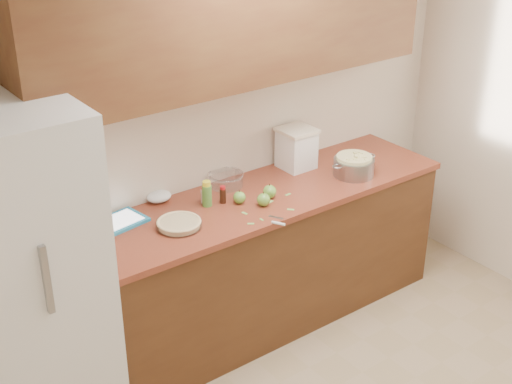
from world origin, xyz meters
TOP-DOWN VIEW (x-y plane):
  - room_shell at (0.00, 0.00)m, footprint 3.60×3.60m
  - counter_run at (0.00, 1.48)m, footprint 2.64×0.68m
  - upper_cabinets at (0.00, 1.63)m, footprint 2.60×0.34m
  - fridge at (-1.44, 1.44)m, footprint 0.70×0.70m
  - pie at (-0.55, 1.42)m, footprint 0.26×0.26m
  - colander at (0.72, 1.35)m, footprint 0.36×0.26m
  - flour_canister at (0.50, 1.67)m, footprint 0.22×0.22m
  - tablet at (-0.80, 1.66)m, footprint 0.31×0.25m
  - paring_knife at (-0.08, 1.13)m, footprint 0.10×0.16m
  - lemon_bottle at (-0.28, 1.55)m, footprint 0.06×0.06m
  - cinnamon_shaker at (-0.27, 1.59)m, footprint 0.04×0.04m
  - vanilla_bottle at (-0.18, 1.53)m, footprint 0.04×0.04m
  - mixing_bowl at (-0.04, 1.71)m, footprint 0.23×0.23m
  - paper_towel at (-0.48, 1.77)m, footprint 0.16×0.13m
  - apple_left at (-0.11, 1.46)m, footprint 0.07×0.07m
  - apple_center at (0.08, 1.41)m, footprint 0.08×0.08m
  - apple_front at (-0.01, 1.35)m, footprint 0.08×0.08m
  - peel_a at (0.08, 1.21)m, footprint 0.04×0.04m
  - peel_b at (-0.13, 1.21)m, footprint 0.01×0.03m
  - peel_c at (-0.21, 1.21)m, footprint 0.04×0.04m
  - peel_d at (-0.16, 1.34)m, footprint 0.02×0.04m
  - peel_e at (0.05, 1.36)m, footprint 0.05×0.03m
  - peel_f at (0.19, 1.38)m, footprint 0.04×0.02m

SIDE VIEW (x-z plane):
  - counter_run at x=0.00m, z-range 0.00..0.92m
  - fridge at x=-1.44m, z-range 0.00..1.80m
  - peel_a at x=0.08m, z-range 0.92..0.92m
  - peel_b at x=-0.13m, z-range 0.92..0.92m
  - peel_c at x=-0.21m, z-range 0.92..0.92m
  - peel_d at x=-0.16m, z-range 0.92..0.92m
  - peel_e at x=0.05m, z-range 0.92..0.92m
  - peel_f at x=0.19m, z-range 0.92..0.92m
  - paring_knife at x=-0.08m, z-range 0.92..0.93m
  - tablet at x=-0.80m, z-range 0.92..0.94m
  - pie at x=-0.55m, z-range 0.92..0.96m
  - paper_towel at x=-0.48m, z-range 0.92..0.98m
  - apple_left at x=-0.11m, z-range 0.91..1.00m
  - apple_front at x=-0.01m, z-range 0.91..1.01m
  - apple_center at x=0.08m, z-range 0.91..1.01m
  - mixing_bowl at x=-0.04m, z-range 0.92..1.01m
  - cinnamon_shaker at x=-0.27m, z-range 0.92..1.02m
  - vanilla_bottle at x=-0.18m, z-range 0.92..1.03m
  - colander at x=0.72m, z-range 0.92..1.05m
  - lemon_bottle at x=-0.28m, z-range 0.92..1.07m
  - flour_canister at x=0.50m, z-range 0.92..1.19m
  - room_shell at x=0.00m, z-range -0.50..3.10m
  - upper_cabinets at x=0.00m, z-range 1.60..2.30m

